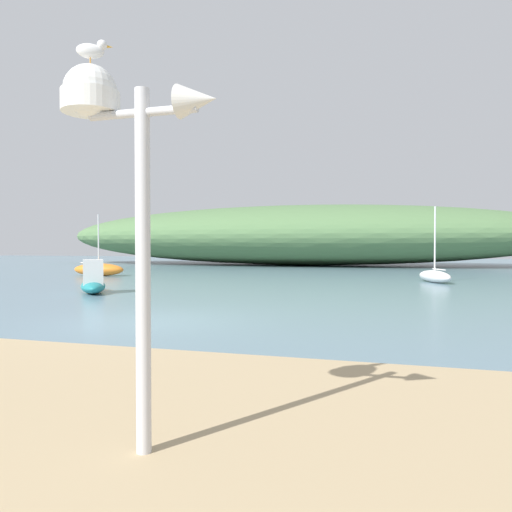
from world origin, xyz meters
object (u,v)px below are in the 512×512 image
object	(u,v)px
seagull_on_radar	(92,50)
sailboat_by_sandbar	(435,276)
mast_structure	(115,135)
sailboat_far_left	(99,269)
motorboat_near_shore	(93,281)

from	to	relation	value
seagull_on_radar	sailboat_by_sandbar	size ratio (longest dim) A/B	0.07
mast_structure	sailboat_far_left	distance (m)	26.47
sailboat_far_left	motorboat_near_shore	bearing A→B (deg)	-57.09
sailboat_far_left	sailboat_by_sandbar	distance (m)	18.93
sailboat_far_left	sailboat_by_sandbar	world-z (taller)	sailboat_by_sandbar
seagull_on_radar	sailboat_by_sandbar	distance (m)	22.61
sailboat_far_left	seagull_on_radar	bearing A→B (deg)	-56.06
sailboat_by_sandbar	motorboat_near_shore	bearing A→B (deg)	-144.76
mast_structure	motorboat_near_shore	bearing A→B (deg)	125.29
mast_structure	sailboat_far_left	bearing A→B (deg)	124.32
mast_structure	sailboat_by_sandbar	bearing A→B (deg)	79.53
mast_structure	motorboat_near_shore	distance (m)	15.78
mast_structure	sailboat_far_left	world-z (taller)	sailboat_far_left
seagull_on_radar	sailboat_far_left	size ratio (longest dim) A/B	0.07
mast_structure	sailboat_far_left	size ratio (longest dim) A/B	0.85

